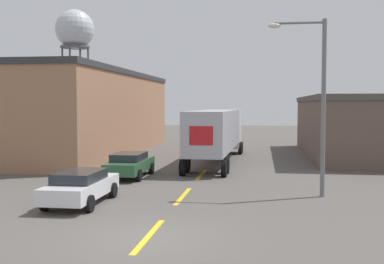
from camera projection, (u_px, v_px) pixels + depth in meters
The scene contains 8 objects.
ground_plane at pixel (147, 238), 14.67m from camera, with size 160.00×160.00×0.00m, color #56514C.
road_centerline at pixel (183, 196), 21.38m from camera, with size 0.20×17.03×0.01m.
warehouse_left at pixel (82, 112), 40.30m from camera, with size 9.22×25.19×6.81m.
semi_truck at pixel (218, 130), 34.01m from camera, with size 3.06×15.68×3.68m.
parked_car_left_far at pixel (130, 164), 26.96m from camera, with size 2.00×4.71×1.37m.
parked_car_left_near at pixel (81, 186), 19.66m from camera, with size 2.00×4.71×1.37m.
water_tower at pixel (75, 31), 71.91m from camera, with size 5.79×5.79×18.26m.
street_lamp at pixel (317, 94), 21.01m from camera, with size 2.54×0.32×7.78m.
Camera 1 is at (3.43, -14.11, 4.07)m, focal length 45.00 mm.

